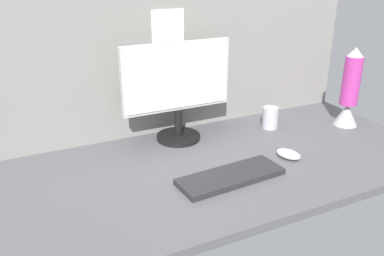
{
  "coord_description": "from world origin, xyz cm",
  "views": [
    {
      "loc": [
        -61.39,
        -116.46,
        68.22
      ],
      "look_at": [
        0.41,
        0.0,
        14.0
      ],
      "focal_mm": 37.97,
      "sensor_mm": 36.0,
      "label": 1
    }
  ],
  "objects_px": {
    "mouse": "(288,154)",
    "keyboard": "(231,177)",
    "monitor": "(177,87)",
    "mug_steel": "(270,118)",
    "lava_lamp": "(349,93)"
  },
  "relations": [
    {
      "from": "mouse",
      "to": "keyboard",
      "type": "bearing_deg",
      "value": 166.96
    },
    {
      "from": "mug_steel",
      "to": "keyboard",
      "type": "bearing_deg",
      "value": -140.84
    },
    {
      "from": "keyboard",
      "to": "mug_steel",
      "type": "bearing_deg",
      "value": 35.55
    },
    {
      "from": "mouse",
      "to": "lava_lamp",
      "type": "bearing_deg",
      "value": -1.69
    },
    {
      "from": "monitor",
      "to": "mug_steel",
      "type": "relative_size",
      "value": 4.78
    },
    {
      "from": "keyboard",
      "to": "mouse",
      "type": "height_order",
      "value": "mouse"
    },
    {
      "from": "mouse",
      "to": "lava_lamp",
      "type": "distance_m",
      "value": 0.49
    },
    {
      "from": "mouse",
      "to": "mug_steel",
      "type": "distance_m",
      "value": 0.3
    },
    {
      "from": "mug_steel",
      "to": "lava_lamp",
      "type": "height_order",
      "value": "lava_lamp"
    },
    {
      "from": "monitor",
      "to": "mouse",
      "type": "relative_size",
      "value": 4.72
    },
    {
      "from": "keyboard",
      "to": "mouse",
      "type": "xyz_separation_m",
      "value": [
        0.28,
        0.04,
        0.01
      ]
    },
    {
      "from": "mouse",
      "to": "monitor",
      "type": "bearing_deg",
      "value": 108.55
    },
    {
      "from": "monitor",
      "to": "lava_lamp",
      "type": "bearing_deg",
      "value": -14.18
    },
    {
      "from": "monitor",
      "to": "mug_steel",
      "type": "bearing_deg",
      "value": -9.75
    },
    {
      "from": "lava_lamp",
      "to": "mouse",
      "type": "bearing_deg",
      "value": -160.1
    }
  ]
}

